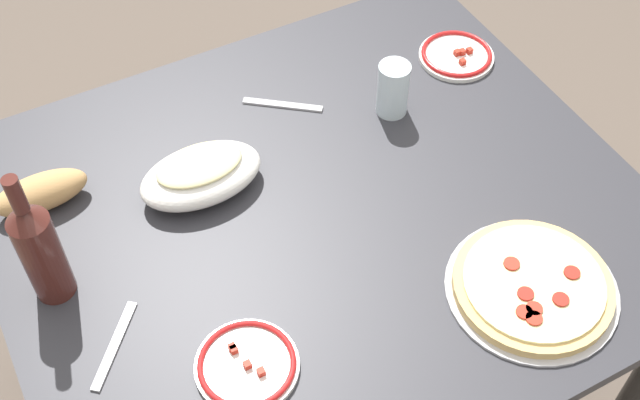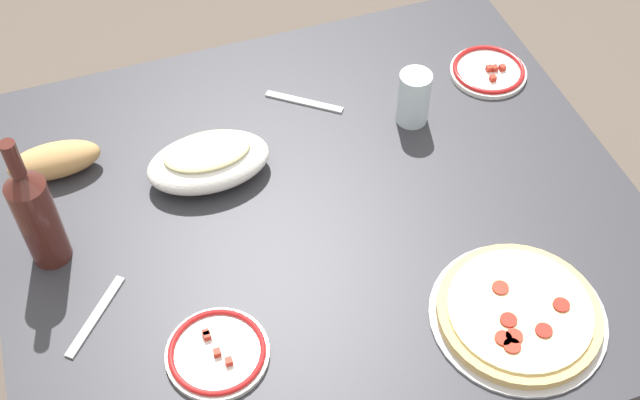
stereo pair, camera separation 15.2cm
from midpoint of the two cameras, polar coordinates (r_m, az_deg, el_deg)
ground_plane at (r=2.19m, az=2.05°, el=-13.46°), size 8.00×8.00×0.00m
dining_table at (r=1.64m, az=2.66°, el=-3.49°), size 1.19×1.05×0.76m
pepperoni_pizza at (r=1.46m, az=16.60°, el=-7.74°), size 0.30×0.30×0.03m
baked_pasta_dish at (r=1.58m, az=-5.04°, el=2.63°), size 0.24×0.15×0.08m
wine_bottle at (r=1.45m, az=-16.30°, el=-1.14°), size 0.07×0.07×0.29m
water_glass at (r=1.69m, az=9.11°, el=6.88°), size 0.07×0.07×0.12m
side_plate_near at (r=1.86m, az=13.96°, el=8.57°), size 0.17×0.17×0.02m
side_plate_far at (r=1.37m, az=-3.95°, el=-10.73°), size 0.17×0.17×0.02m
bread_loaf at (r=1.64m, az=-15.48°, el=2.50°), size 0.18×0.07×0.07m
fork_left at (r=1.74m, az=1.40°, el=6.69°), size 0.14×0.12×0.00m
fork_right at (r=1.44m, az=-12.39°, el=-8.07°), size 0.12×0.14×0.00m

